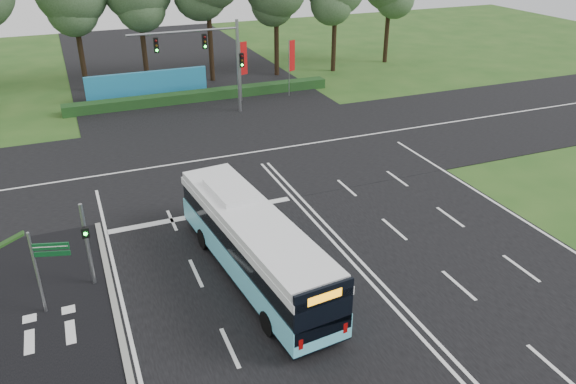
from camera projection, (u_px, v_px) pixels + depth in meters
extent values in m
plane|color=#264F1A|center=(334.00, 243.00, 26.33)|extent=(120.00, 120.00, 0.00)
cube|color=black|center=(334.00, 243.00, 26.32)|extent=(20.00, 120.00, 0.04)
cube|color=black|center=(251.00, 153.00, 36.27)|extent=(120.00, 14.00, 0.05)
cube|color=black|center=(51.00, 356.00, 19.59)|extent=(5.00, 18.00, 0.06)
cube|color=gray|center=(121.00, 337.00, 20.39)|extent=(0.25, 18.00, 0.12)
cube|color=#6ADDF6|center=(254.00, 257.00, 23.48)|extent=(3.48, 11.39, 1.03)
cube|color=black|center=(254.00, 266.00, 23.69)|extent=(3.45, 11.33, 0.28)
cube|color=black|center=(253.00, 238.00, 23.06)|extent=(3.37, 11.21, 0.89)
cube|color=white|center=(253.00, 226.00, 22.82)|extent=(3.48, 11.39, 0.33)
cube|color=white|center=(253.00, 219.00, 22.67)|extent=(3.38, 10.94, 0.33)
cube|color=white|center=(230.00, 190.00, 24.39)|extent=(1.77, 2.94, 0.23)
cube|color=black|center=(323.00, 312.00, 18.66)|extent=(2.26, 0.35, 2.05)
cube|color=orange|center=(325.00, 297.00, 18.34)|extent=(1.31, 0.19, 0.33)
cylinder|color=black|center=(203.00, 239.00, 25.76)|extent=(0.36, 0.99, 0.97)
cylinder|color=black|center=(247.00, 228.00, 26.67)|extent=(0.36, 0.99, 0.97)
cylinder|color=black|center=(268.00, 323.00, 20.44)|extent=(0.36, 0.99, 0.97)
cylinder|color=black|center=(319.00, 306.00, 21.36)|extent=(0.36, 0.99, 0.97)
cylinder|color=gray|center=(88.00, 245.00, 22.62)|extent=(0.15, 0.15, 3.76)
cube|color=black|center=(85.00, 233.00, 22.16)|extent=(0.30, 0.19, 0.43)
sphere|color=#19F233|center=(85.00, 234.00, 22.07)|extent=(0.15, 0.15, 0.15)
cylinder|color=gray|center=(37.00, 274.00, 20.96)|extent=(0.11, 0.11, 3.59)
cube|color=#0C4821|center=(50.00, 246.00, 20.51)|extent=(1.31, 0.43, 0.27)
cube|color=#0C4821|center=(52.00, 254.00, 20.65)|extent=(1.31, 0.43, 0.20)
cube|color=white|center=(50.00, 247.00, 20.48)|extent=(1.21, 0.36, 0.04)
cylinder|color=gray|center=(241.00, 72.00, 45.30)|extent=(0.08, 0.08, 4.91)
cube|color=#B90F10|center=(244.00, 58.00, 45.06)|extent=(0.63, 0.26, 2.62)
cylinder|color=gray|center=(289.00, 68.00, 46.64)|extent=(0.07, 0.07, 4.74)
cube|color=#B90F10|center=(292.00, 56.00, 46.42)|extent=(0.60, 0.28, 2.53)
cylinder|color=gray|center=(238.00, 67.00, 42.46)|extent=(0.24, 0.24, 7.00)
cylinder|color=gray|center=(183.00, 32.00, 39.81)|extent=(8.00, 0.16, 0.16)
cube|color=black|center=(204.00, 41.00, 40.68)|extent=(0.32, 0.28, 1.05)
cube|color=black|center=(156.00, 45.00, 39.49)|extent=(0.32, 0.28, 1.05)
cube|color=black|center=(241.00, 60.00, 42.32)|extent=(0.32, 0.28, 1.05)
cube|color=#153C18|center=(202.00, 95.00, 46.47)|extent=(22.00, 1.20, 0.80)
cube|color=teal|center=(147.00, 85.00, 46.88)|extent=(10.00, 0.30, 2.20)
cylinder|color=black|center=(80.00, 45.00, 47.42)|extent=(0.44, 0.44, 7.93)
cylinder|color=black|center=(143.00, 40.00, 49.03)|extent=(0.44, 0.44, 8.02)
cylinder|color=black|center=(210.00, 31.00, 50.13)|extent=(0.44, 0.44, 9.08)
cylinder|color=black|center=(276.00, 35.00, 52.26)|extent=(0.44, 0.44, 7.61)
cylinder|color=black|center=(334.00, 32.00, 53.77)|extent=(0.44, 0.44, 7.56)
cylinder|color=black|center=(387.00, 25.00, 57.12)|extent=(0.44, 0.44, 7.46)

